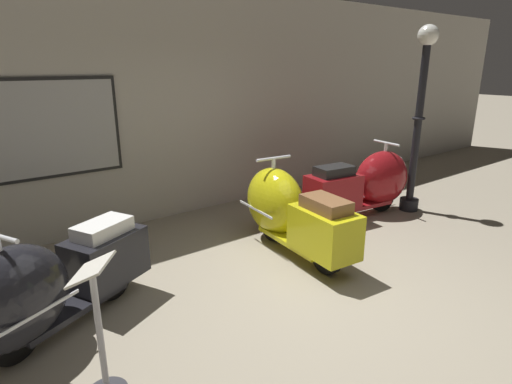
{
  "coord_description": "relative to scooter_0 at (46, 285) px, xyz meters",
  "views": [
    {
      "loc": [
        -2.61,
        -2.31,
        2.19
      ],
      "look_at": [
        0.2,
        1.39,
        0.75
      ],
      "focal_mm": 29.12,
      "sensor_mm": 36.0,
      "label": 1
    }
  ],
  "objects": [
    {
      "name": "ground_plane",
      "position": [
        2.17,
        -1.08,
        -0.48
      ],
      "size": [
        60.0,
        60.0,
        0.0
      ],
      "primitive_type": "plane",
      "color": "gray"
    },
    {
      "name": "showroom_back_wall",
      "position": [
        2.16,
        2.15,
        1.15
      ],
      "size": [
        18.0,
        0.24,
        3.26
      ],
      "color": "#ADA89E",
      "rests_on": "ground"
    },
    {
      "name": "scooter_0",
      "position": [
        0.0,
        0.0,
        0.0
      ],
      "size": [
        1.76,
        1.2,
        1.05
      ],
      "rotation": [
        0.0,
        0.0,
        -2.68
      ],
      "color": "black",
      "rests_on": "ground"
    },
    {
      "name": "scooter_1",
      "position": [
        2.69,
        0.11,
        0.02
      ],
      "size": [
        0.69,
        1.84,
        1.1
      ],
      "rotation": [
        0.0,
        0.0,
        1.47
      ],
      "color": "black",
      "rests_on": "ground"
    },
    {
      "name": "scooter_2",
      "position": [
        4.44,
        0.32,
        0.02
      ],
      "size": [
        1.83,
        0.72,
        1.09
      ],
      "rotation": [
        0.0,
        0.0,
        -0.12
      ],
      "color": "black",
      "rests_on": "ground"
    },
    {
      "name": "lamppost",
      "position": [
        5.16,
        0.05,
        1.02
      ],
      "size": [
        0.29,
        0.29,
        2.71
      ],
      "color": "black",
      "rests_on": "ground"
    },
    {
      "name": "info_stanchion",
      "position": [
        0.14,
        -0.91,
        -0.06
      ],
      "size": [
        0.37,
        0.39,
        1.02
      ],
      "color": "#333338",
      "rests_on": "ground"
    }
  ]
}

